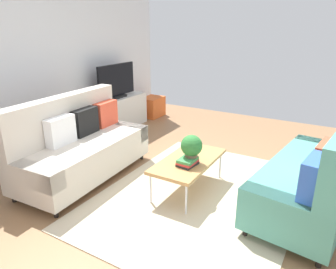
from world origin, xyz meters
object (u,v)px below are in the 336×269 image
object	(u,v)px
couch_green	(318,176)
potted_plant	(191,148)
vase_1	(99,97)
table_book_0	(188,164)
coffee_table	(188,161)
storage_trunk	(152,107)
bottle_0	(109,95)
couch_beige	(80,145)
tv_console	(118,113)
tv	(117,81)
vase_0	(94,99)

from	to	relation	value
couch_green	potted_plant	size ratio (longest dim) A/B	5.66
potted_plant	vase_1	xyz separation A→B (m)	(1.13, 2.44, 0.10)
table_book_0	vase_1	distance (m)	2.72
table_book_0	coffee_table	bearing A→B (deg)	22.72
storage_trunk	coffee_table	bearing A→B (deg)	-139.25
vase_1	bottle_0	size ratio (longest dim) A/B	0.80
couch_beige	couch_green	xyz separation A→B (m)	(0.66, -2.84, -0.01)
table_book_0	vase_1	world-z (taller)	vase_1
tv_console	table_book_0	world-z (taller)	tv_console
tv_console	tv	size ratio (longest dim) A/B	1.40
table_book_0	couch_beige	bearing A→B (deg)	99.12
couch_green	bottle_0	world-z (taller)	couch_green
coffee_table	tv_console	distance (m)	2.75
table_book_0	couch_green	bearing A→B (deg)	-72.56
tv	potted_plant	size ratio (longest dim) A/B	2.84
couch_green	bottle_0	size ratio (longest dim) A/B	10.04
potted_plant	vase_0	xyz separation A→B (m)	(0.97, 2.44, 0.09)
couch_green	tv	world-z (taller)	tv
couch_beige	potted_plant	distance (m)	1.54
tv	potted_plant	world-z (taller)	tv
couch_green	vase_1	size ratio (longest dim) A/B	12.56
couch_beige	couch_green	size ratio (longest dim) A/B	0.97
couch_beige	vase_1	world-z (taller)	couch_beige
couch_beige	table_book_0	xyz separation A→B (m)	(0.24, -1.49, -0.02)
tv	bottle_0	world-z (taller)	tv
coffee_table	vase_0	world-z (taller)	vase_0
storage_trunk	couch_beige	bearing A→B (deg)	-165.01
tv_console	coffee_table	bearing A→B (deg)	-122.45
tv	table_book_0	xyz separation A→B (m)	(-1.63, -2.36, -0.52)
tv	potted_plant	distance (m)	2.86
tv	bottle_0	size ratio (longest dim) A/B	5.04
couch_green	tv_console	distance (m)	3.93
coffee_table	vase_1	world-z (taller)	vase_1
vase_1	vase_0	bearing A→B (deg)	180.00
bottle_0	vase_0	bearing A→B (deg)	164.08
couch_beige	table_book_0	distance (m)	1.51
tv_console	table_book_0	xyz separation A→B (m)	(-1.63, -2.38, 0.11)
coffee_table	vase_1	distance (m)	2.61
coffee_table	bottle_0	bearing A→B (deg)	62.04
tv_console	table_book_0	distance (m)	2.88
potted_plant	vase_0	world-z (taller)	vase_0
couch_green	table_book_0	distance (m)	1.42
couch_green	coffee_table	distance (m)	1.45
coffee_table	vase_1	xyz separation A→B (m)	(1.05, 2.37, 0.33)
vase_1	storage_trunk	bearing A→B (deg)	-5.61
coffee_table	bottle_0	size ratio (longest dim) A/B	5.54
storage_trunk	table_book_0	distance (m)	3.56
storage_trunk	potted_plant	bearing A→B (deg)	-139.19
tv_console	storage_trunk	distance (m)	1.11
couch_beige	tv	distance (m)	2.12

